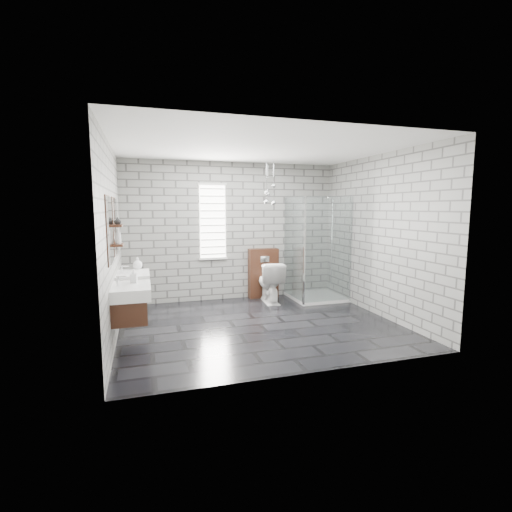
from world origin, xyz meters
name	(u,v)px	position (x,y,z in m)	size (l,w,h in m)	color
floor	(260,325)	(0.00, 0.00, -0.01)	(4.20, 3.60, 0.02)	black
ceiling	(260,147)	(0.00, 0.00, 2.71)	(4.20, 3.60, 0.02)	white
wall_back	(233,232)	(0.00, 1.81, 1.35)	(4.20, 0.02, 2.70)	gray
wall_front	(311,252)	(0.00, -1.81, 1.35)	(4.20, 0.02, 2.70)	gray
wall_left	(112,243)	(-2.11, 0.00, 1.35)	(0.02, 3.60, 2.70)	gray
wall_right	(379,236)	(2.11, 0.00, 1.35)	(0.02, 3.60, 2.70)	gray
vanity_left	(128,293)	(-1.91, -0.54, 0.76)	(0.47, 0.70, 1.57)	#3F2013
vanity_right	(130,279)	(-1.91, 0.42, 0.76)	(0.47, 0.70, 1.57)	#3F2013
shelf_lower	(118,245)	(-2.03, -0.05, 1.32)	(0.14, 0.30, 0.03)	#3F2013
shelf_upper	(117,226)	(-2.03, -0.05, 1.58)	(0.14, 0.30, 0.03)	#3F2013
window	(213,222)	(-0.40, 1.78, 1.55)	(0.56, 0.05, 1.48)	white
cistern_panel	(263,273)	(0.61, 1.70, 0.50)	(0.60, 0.20, 1.00)	#3F2013
flush_plate	(265,259)	(0.61, 1.60, 0.80)	(0.18, 0.01, 0.12)	silver
shower_enclosure	(314,275)	(1.50, 1.18, 0.50)	(1.00, 1.00, 2.03)	white
pendant_cluster	(269,195)	(0.62, 1.37, 2.06)	(0.28, 0.25, 0.83)	silver
toilet	(270,282)	(0.61, 1.29, 0.40)	(0.44, 0.77, 0.79)	white
soap_bottle_a	(134,276)	(-1.83, -0.37, 0.94)	(0.08, 0.08, 0.18)	#B2B2B2
soap_bottle_b	(138,263)	(-1.80, 0.78, 0.94)	(0.15, 0.15, 0.19)	#B2B2B2
soap_bottle_c	(118,236)	(-2.02, -0.08, 1.44)	(0.08, 0.08, 0.21)	#B2B2B2
vase	(118,221)	(-2.02, -0.04, 1.64)	(0.09, 0.09, 0.10)	#B2B2B2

